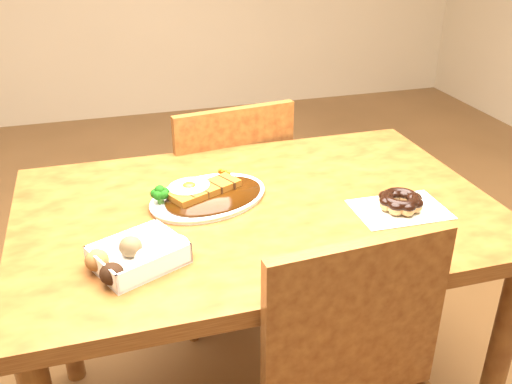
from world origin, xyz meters
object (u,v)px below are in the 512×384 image
object	(u,v)px
katsu_curry_plate	(206,195)
table	(257,239)
chair_far	(223,203)
donut_box	(137,255)
pon_de_ring	(400,202)

from	to	relation	value
katsu_curry_plate	table	bearing A→B (deg)	-28.85
table	chair_far	xyz separation A→B (m)	(0.03, 0.54, -0.17)
table	donut_box	xyz separation A→B (m)	(-0.32, -0.19, 0.12)
chair_far	katsu_curry_plate	size ratio (longest dim) A/B	2.33
katsu_curry_plate	pon_de_ring	distance (m)	0.49
chair_far	katsu_curry_plate	bearing A→B (deg)	64.62
katsu_curry_plate	donut_box	xyz separation A→B (m)	(-0.20, -0.25, 0.01)
donut_box	chair_far	bearing A→B (deg)	64.10
chair_far	pon_de_ring	size ratio (longest dim) A/B	3.76
katsu_curry_plate	pon_de_ring	xyz separation A→B (m)	(0.45, -0.19, 0.01)
table	chair_far	size ratio (longest dim) A/B	1.38
table	pon_de_ring	world-z (taller)	pon_de_ring
table	katsu_curry_plate	world-z (taller)	katsu_curry_plate
chair_far	donut_box	world-z (taller)	chair_far
chair_far	pon_de_ring	world-z (taller)	chair_far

